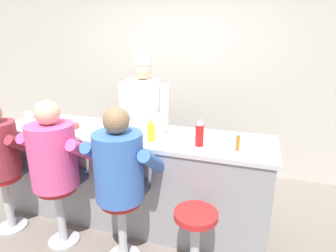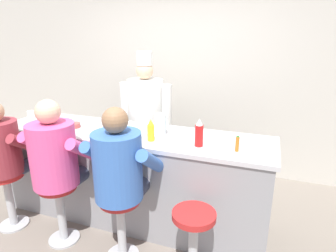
# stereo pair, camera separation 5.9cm
# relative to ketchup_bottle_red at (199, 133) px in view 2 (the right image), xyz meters

# --- Properties ---
(ground_plane) EXTENTS (20.00, 20.00, 0.00)m
(ground_plane) POSITION_rel_ketchup_bottle_red_xyz_m (-0.77, -0.22, -1.11)
(ground_plane) COLOR slate
(wall_back) EXTENTS (10.00, 0.06, 2.70)m
(wall_back) POSITION_rel_ketchup_bottle_red_xyz_m (-0.77, 1.68, 0.24)
(wall_back) COLOR beige
(wall_back) RESTS_ON ground_plane
(diner_counter) EXTENTS (2.90, 0.73, 0.99)m
(diner_counter) POSITION_rel_ketchup_bottle_red_xyz_m (-0.77, 0.14, -0.61)
(diner_counter) COLOR gray
(diner_counter) RESTS_ON ground_plane
(ketchup_bottle_red) EXTENTS (0.07, 0.07, 0.25)m
(ketchup_bottle_red) POSITION_rel_ketchup_bottle_red_xyz_m (0.00, 0.00, 0.00)
(ketchup_bottle_red) COLOR red
(ketchup_bottle_red) RESTS_ON diner_counter
(mustard_bottle_yellow) EXTENTS (0.07, 0.07, 0.21)m
(mustard_bottle_yellow) POSITION_rel_ketchup_bottle_red_xyz_m (-0.45, -0.02, -0.02)
(mustard_bottle_yellow) COLOR yellow
(mustard_bottle_yellow) RESTS_ON diner_counter
(hot_sauce_bottle_orange) EXTENTS (0.03, 0.03, 0.14)m
(hot_sauce_bottle_orange) POSITION_rel_ketchup_bottle_red_xyz_m (0.33, -0.01, -0.05)
(hot_sauce_bottle_orange) COLOR orange
(hot_sauce_bottle_orange) RESTS_ON diner_counter
(water_pitcher_clear) EXTENTS (0.13, 0.11, 0.20)m
(water_pitcher_clear) POSITION_rel_ketchup_bottle_red_xyz_m (-0.45, 0.20, -0.02)
(water_pitcher_clear) COLOR silver
(water_pitcher_clear) RESTS_ON diner_counter
(breakfast_plate) EXTENTS (0.24, 0.24, 0.05)m
(breakfast_plate) POSITION_rel_ketchup_bottle_red_xyz_m (-0.66, 0.07, -0.10)
(breakfast_plate) COLOR white
(breakfast_plate) RESTS_ON diner_counter
(cereal_bowl) EXTENTS (0.14, 0.14, 0.05)m
(cereal_bowl) POSITION_rel_ketchup_bottle_red_xyz_m (-1.40, 0.07, -0.09)
(cereal_bowl) COLOR #B24C47
(cereal_bowl) RESTS_ON diner_counter
(coffee_mug_white) EXTENTS (0.13, 0.09, 0.08)m
(coffee_mug_white) POSITION_rel_ketchup_bottle_red_xyz_m (-2.13, 0.22, -0.08)
(coffee_mug_white) COLOR white
(coffee_mug_white) RESTS_ON diner_counter
(diner_seated_maroon) EXTENTS (0.57, 0.57, 1.35)m
(diner_seated_maroon) POSITION_rel_ketchup_bottle_red_xyz_m (-1.88, -0.42, -0.28)
(diner_seated_maroon) COLOR #B2B5BA
(diner_seated_maroon) RESTS_ON ground_plane
(diner_seated_pink) EXTENTS (0.63, 0.62, 1.41)m
(diner_seated_pink) POSITION_rel_ketchup_bottle_red_xyz_m (-1.22, -0.42, -0.24)
(diner_seated_pink) COLOR #B2B5BA
(diner_seated_pink) RESTS_ON ground_plane
(diner_seated_blue) EXTENTS (0.62, 0.61, 1.40)m
(diner_seated_blue) POSITION_rel_ketchup_bottle_red_xyz_m (-0.56, -0.42, -0.25)
(diner_seated_blue) COLOR #B2B5BA
(diner_seated_blue) RESTS_ON ground_plane
(empty_stool_round) EXTENTS (0.35, 0.35, 0.62)m
(empty_stool_round) POSITION_rel_ketchup_bottle_red_xyz_m (0.09, -0.46, -0.69)
(empty_stool_round) COLOR #B2B5BA
(empty_stool_round) RESTS_ON ground_plane
(cook_in_whites_near) EXTENTS (0.69, 0.44, 1.77)m
(cook_in_whites_near) POSITION_rel_ketchup_bottle_red_xyz_m (-0.90, 0.85, -0.14)
(cook_in_whites_near) COLOR #232328
(cook_in_whites_near) RESTS_ON ground_plane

